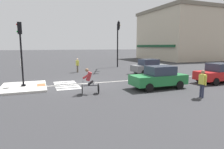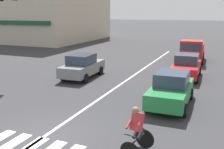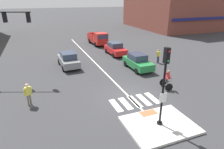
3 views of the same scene
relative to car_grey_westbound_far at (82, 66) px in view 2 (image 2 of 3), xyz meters
The scene contains 10 objects.
ground_plane 9.46m from the car_grey_westbound_far, 70.37° to the right, with size 300.00×300.00×0.00m, color #333335.
crosswalk_stripe_b 9.91m from the car_grey_westbound_far, 75.88° to the right, with size 0.44×1.80×0.01m, color silver.
crosswalk_stripe_c 10.12m from the car_grey_westbound_far, 71.72° to the right, with size 0.44×1.80×0.01m, color silver.
lane_centre_line 3.40m from the car_grey_westbound_far, 19.96° to the left, with size 0.14×28.00×0.01m, color silver.
building_corner_left 28.66m from the car_grey_westbound_far, 131.36° to the left, with size 16.82×17.78×11.31m.
car_grey_westbound_far is the anchor object (origin of this frame).
car_green_eastbound_mid 7.53m from the car_grey_westbound_far, 26.65° to the right, with size 1.87×4.11×1.64m.
car_red_eastbound_far 7.18m from the car_grey_westbound_far, 22.05° to the left, with size 1.93×4.14×1.64m.
pickup_truck_red_eastbound_distant 10.98m from the car_grey_westbound_far, 54.86° to the left, with size 2.22×5.18×2.08m.
cyclist 10.85m from the car_grey_westbound_far, 52.33° to the right, with size 0.83×1.19×1.68m.
Camera 2 is at (5.71, -7.18, 4.45)m, focal length 43.20 mm.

